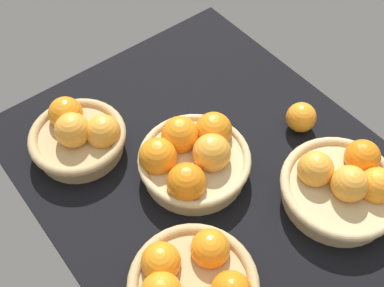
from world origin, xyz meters
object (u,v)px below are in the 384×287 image
basket_far_left (193,284)px  basket_far_right (79,135)px  loose_orange_front_gap (301,117)px  basket_center (192,157)px  basket_near_left (343,185)px

basket_far_left → basket_far_right: (41.70, -1.13, 0.24)cm
basket_far_left → loose_orange_front_gap: 46.42cm
basket_center → basket_far_right: (20.13, 15.69, -0.28)cm
basket_near_left → basket_far_left: (2.81, 36.68, -0.23)cm
basket_center → loose_orange_front_gap: 27.70cm
basket_near_left → basket_far_right: (44.51, 35.55, 0.00)cm
basket_near_left → basket_far_right: same height
basket_near_left → basket_far_right: bearing=38.6°
loose_orange_front_gap → basket_center: bearing=77.1°
basket_center → basket_far_left: basket_center is taller
basket_center → loose_orange_front_gap: size_ratio=3.46×
basket_far_right → basket_far_left: bearing=178.4°
basket_far_left → basket_far_right: 41.71cm
basket_center → basket_far_right: bearing=37.9°
basket_center → loose_orange_front_gap: bearing=-102.9°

